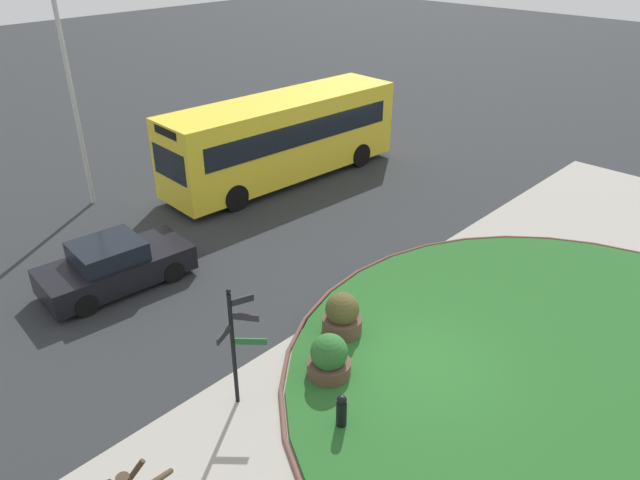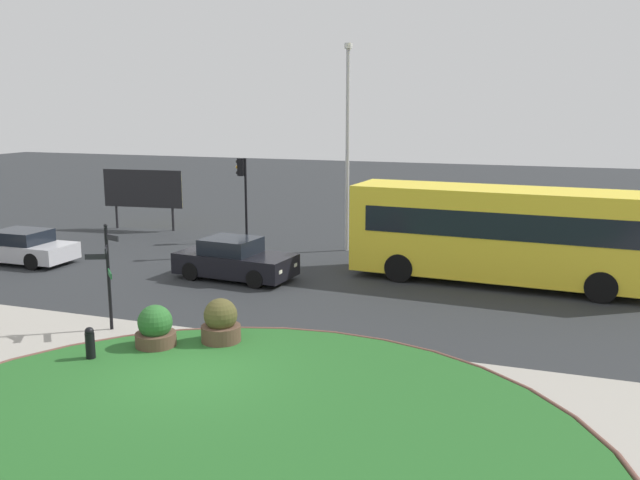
% 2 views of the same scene
% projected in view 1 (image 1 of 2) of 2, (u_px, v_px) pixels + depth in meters
% --- Properties ---
extents(ground, '(120.00, 120.00, 0.00)m').
position_uv_depth(ground, '(417.00, 366.00, 14.29)').
color(ground, '#282B2D').
extents(sidewalk_paving, '(32.00, 8.99, 0.02)m').
position_uv_depth(sidewalk_paving, '(473.00, 396.00, 13.36)').
color(sidewalk_paving, '#9E998E').
rests_on(sidewalk_paving, ground).
extents(grass_island, '(14.23, 14.23, 0.10)m').
position_uv_depth(grass_island, '(599.00, 387.00, 13.57)').
color(grass_island, '#235B23').
rests_on(grass_island, ground).
extents(grass_kerb_ring, '(14.54, 14.54, 0.11)m').
position_uv_depth(grass_kerb_ring, '(599.00, 387.00, 13.57)').
color(grass_kerb_ring, brown).
rests_on(grass_kerb_ring, ground).
extents(signpost_directional, '(1.05, 0.59, 2.95)m').
position_uv_depth(signpost_directional, '(236.00, 341.00, 12.41)').
color(signpost_directional, black).
rests_on(signpost_directional, ground).
extents(bollard_foreground, '(0.23, 0.23, 0.87)m').
position_uv_depth(bollard_foreground, '(342.00, 412.00, 12.34)').
color(bollard_foreground, black).
rests_on(bollard_foreground, ground).
extents(bus_yellow, '(10.31, 3.12, 3.30)m').
position_uv_depth(bus_yellow, '(283.00, 137.00, 23.75)').
color(bus_yellow, yellow).
rests_on(bus_yellow, ground).
extents(car_near_lane, '(4.35, 2.24, 1.45)m').
position_uv_depth(car_near_lane, '(115.00, 266.00, 17.10)').
color(car_near_lane, black).
rests_on(car_near_lane, ground).
extents(lamppost_tall, '(0.32, 0.32, 8.51)m').
position_uv_depth(lamppost_tall, '(70.00, 81.00, 20.32)').
color(lamppost_tall, '#B7B7BC').
rests_on(lamppost_tall, ground).
extents(planter_near_signpost, '(1.02, 1.02, 1.15)m').
position_uv_depth(planter_near_signpost, '(329.00, 359.00, 13.71)').
color(planter_near_signpost, brown).
rests_on(planter_near_signpost, ground).
extents(planter_kerbside, '(1.01, 1.01, 1.22)m').
position_uv_depth(planter_kerbside, '(342.00, 317.00, 15.10)').
color(planter_kerbside, brown).
rests_on(planter_kerbside, ground).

